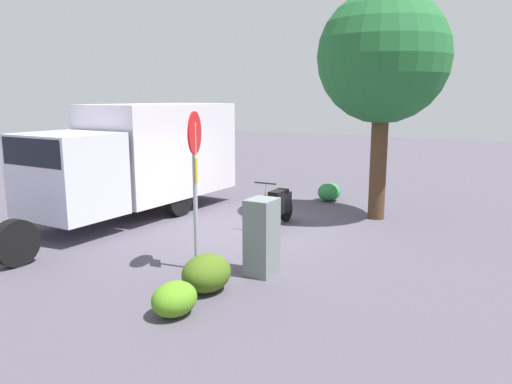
{
  "coord_description": "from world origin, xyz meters",
  "views": [
    {
      "loc": [
        9.67,
        6.02,
        3.15
      ],
      "look_at": [
        0.75,
        0.39,
        1.12
      ],
      "focal_mm": 34.68,
      "sensor_mm": 36.0,
      "label": 1
    }
  ],
  "objects": [
    {
      "name": "ground_plane",
      "position": [
        0.0,
        0.0,
        0.0
      ],
      "size": [
        60.0,
        60.0,
        0.0
      ],
      "primitive_type": "plane",
      "color": "#4B4652"
    },
    {
      "name": "stop_sign",
      "position": [
        2.84,
        0.42,
        1.93
      ],
      "size": [
        0.71,
        0.33,
        2.91
      ],
      "color": "#9E9EA3",
      "rests_on": "ground"
    },
    {
      "name": "shrub_near_sign",
      "position": [
        4.57,
        1.39,
        0.25
      ],
      "size": [
        0.74,
        0.61,
        0.51
      ],
      "primitive_type": "ellipsoid",
      "color": "#50861E",
      "rests_on": "ground"
    },
    {
      "name": "motorcycle",
      "position": [
        -0.63,
        0.11,
        0.52
      ],
      "size": [
        1.81,
        0.55,
        1.2
      ],
      "rotation": [
        0.0,
        0.0,
        0.07
      ],
      "color": "black",
      "rests_on": "ground"
    },
    {
      "name": "utility_cabinet",
      "position": [
        2.43,
        1.57,
        0.69
      ],
      "size": [
        0.59,
        0.5,
        1.39
      ],
      "primitive_type": "cube",
      "rotation": [
        0.0,
        0.0,
        0.06
      ],
      "color": "slate",
      "rests_on": "ground"
    },
    {
      "name": "street_tree",
      "position": [
        -2.76,
        1.92,
        4.09
      ],
      "size": [
        3.3,
        3.3,
        5.78
      ],
      "color": "#47301E",
      "rests_on": "ground"
    },
    {
      "name": "bike_rack_hoop",
      "position": [
        0.85,
        0.71,
        0.0
      ],
      "size": [
        0.85,
        0.12,
        0.85
      ],
      "primitive_type": "torus",
      "rotation": [
        1.57,
        0.0,
        -0.09
      ],
      "color": "#B7B7BC",
      "rests_on": "ground"
    },
    {
      "name": "shrub_by_tree",
      "position": [
        3.59,
        1.22,
        0.31
      ],
      "size": [
        0.91,
        0.75,
        0.62
      ],
      "primitive_type": "ellipsoid",
      "color": "#415F18",
      "rests_on": "ground"
    },
    {
      "name": "shrub_mid_verge",
      "position": [
        -4.14,
        -0.04,
        0.28
      ],
      "size": [
        0.82,
        0.67,
        0.56
      ],
      "primitive_type": "ellipsoid",
      "color": "#2B7F3E",
      "rests_on": "ground"
    },
    {
      "name": "box_truck_near",
      "position": [
        0.35,
        -3.61,
        1.63
      ],
      "size": [
        7.71,
        2.3,
        2.96
      ],
      "rotation": [
        0.0,
        0.0,
        0.02
      ],
      "color": "black",
      "rests_on": "ground"
    }
  ]
}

